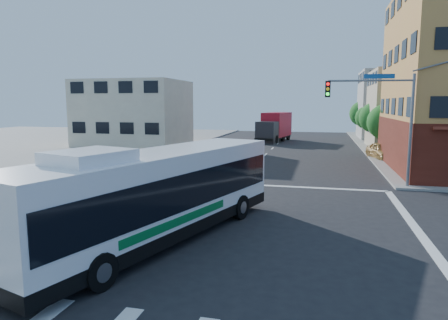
# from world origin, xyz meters

# --- Properties ---
(ground) EXTENTS (120.00, 120.00, 0.00)m
(ground) POSITION_xyz_m (0.00, 0.00, 0.00)
(ground) COLOR black
(ground) RESTS_ON ground
(sidewalk_nw) EXTENTS (50.00, 50.00, 0.15)m
(sidewalk_nw) POSITION_xyz_m (-35.00, 35.00, 0.07)
(sidewalk_nw) COLOR gray
(sidewalk_nw) RESTS_ON ground
(building_east_near) EXTENTS (12.06, 10.06, 9.00)m
(building_east_near) POSITION_xyz_m (16.98, 33.98, 4.51)
(building_east_near) COLOR tan
(building_east_near) RESTS_ON ground
(building_east_far) EXTENTS (12.06, 10.06, 10.00)m
(building_east_far) POSITION_xyz_m (16.98, 47.98, 5.01)
(building_east_far) COLOR #A3A29D
(building_east_far) RESTS_ON ground
(building_west) EXTENTS (12.06, 10.06, 8.00)m
(building_west) POSITION_xyz_m (-17.02, 29.98, 4.01)
(building_west) COLOR beige
(building_west) RESTS_ON ground
(signal_mast_ne) EXTENTS (7.91, 1.13, 8.07)m
(signal_mast_ne) POSITION_xyz_m (9.08, 10.62, 4.98)
(signal_mast_ne) COLOR slate
(signal_mast_ne) RESTS_ON ground
(street_tree_a) EXTENTS (3.60, 3.60, 5.53)m
(street_tree_a) POSITION_xyz_m (11.90, 27.92, 3.59)
(street_tree_a) COLOR #382714
(street_tree_a) RESTS_ON ground
(street_tree_b) EXTENTS (3.80, 3.80, 5.79)m
(street_tree_b) POSITION_xyz_m (11.90, 35.92, 3.75)
(street_tree_b) COLOR #382714
(street_tree_b) RESTS_ON ground
(street_tree_c) EXTENTS (3.40, 3.40, 5.29)m
(street_tree_c) POSITION_xyz_m (11.90, 43.92, 3.46)
(street_tree_c) COLOR #382714
(street_tree_c) RESTS_ON ground
(street_tree_d) EXTENTS (4.00, 4.00, 6.03)m
(street_tree_d) POSITION_xyz_m (11.90, 51.92, 3.88)
(street_tree_d) COLOR #382714
(street_tree_d) RESTS_ON ground
(transit_bus) EXTENTS (6.41, 13.07, 3.80)m
(transit_bus) POSITION_xyz_m (-0.40, -1.77, 1.86)
(transit_bus) COLOR black
(transit_bus) RESTS_ON ground
(box_truck) EXTENTS (4.16, 9.14, 3.97)m
(box_truck) POSITION_xyz_m (-0.83, 39.91, 1.93)
(box_truck) COLOR #232327
(box_truck) RESTS_ON ground
(parked_car) EXTENTS (2.89, 4.94, 1.58)m
(parked_car) POSITION_xyz_m (11.15, 24.34, 0.79)
(parked_car) COLOR tan
(parked_car) RESTS_ON ground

